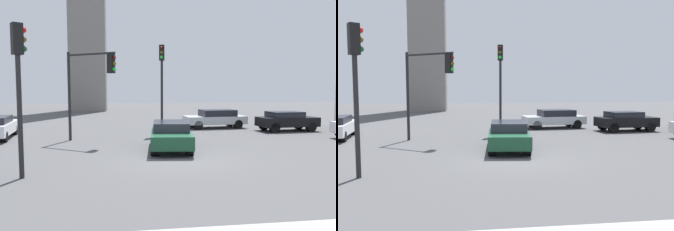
{
  "view_description": "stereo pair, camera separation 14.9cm",
  "coord_description": "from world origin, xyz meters",
  "views": [
    {
      "loc": [
        -2.26,
        -13.95,
        2.97
      ],
      "look_at": [
        0.17,
        3.35,
        1.53
      ],
      "focal_mm": 35.8,
      "sensor_mm": 36.0,
      "label": 1
    },
    {
      "loc": [
        -2.11,
        -13.97,
        2.97
      ],
      "look_at": [
        0.17,
        3.35,
        1.53
      ],
      "focal_mm": 35.8,
      "sensor_mm": 36.0,
      "label": 2
    }
  ],
  "objects": [
    {
      "name": "traffic_light_1",
      "position": [
        -3.93,
        4.68,
        3.58
      ],
      "size": [
        2.73,
        1.9,
        4.97
      ],
      "rotation": [
        0.0,
        0.0,
        -0.59
      ],
      "color": "black",
      "rests_on": "ground_plane"
    },
    {
      "name": "traffic_light_2",
      "position": [
        -5.52,
        -2.53,
        3.52
      ],
      "size": [
        0.49,
        0.44,
        5.04
      ],
      "rotation": [
        0.0,
        0.0,
        0.56
      ],
      "color": "black",
      "rests_on": "ground_plane"
    },
    {
      "name": "traffic_light_0",
      "position": [
        0.38,
        7.73,
        3.97
      ],
      "size": [
        0.39,
        0.49,
        5.74
      ],
      "rotation": [
        0.0,
        0.0,
        -1.81
      ],
      "color": "black",
      "rests_on": "ground_plane"
    },
    {
      "name": "car_2",
      "position": [
        4.69,
        10.16,
        0.73
      ],
      "size": [
        4.61,
        2.25,
        1.36
      ],
      "rotation": [
        0.0,
        0.0,
        3.22
      ],
      "color": "#ADB2B7",
      "rests_on": "ground_plane"
    },
    {
      "name": "ground_plane",
      "position": [
        0.0,
        0.0,
        0.0
      ],
      "size": [
        104.27,
        104.27,
        0.0
      ],
      "primitive_type": "plane",
      "color": "#4C4C4F"
    },
    {
      "name": "car_5",
      "position": [
        9.08,
        7.74,
        0.73
      ],
      "size": [
        4.12,
        2.06,
        1.35
      ],
      "rotation": [
        0.0,
        0.0,
        0.07
      ],
      "color": "black",
      "rests_on": "ground_plane"
    },
    {
      "name": "car_0",
      "position": [
        0.1,
        1.89,
        0.71
      ],
      "size": [
        2.33,
        4.36,
        1.34
      ],
      "rotation": [
        0.0,
        0.0,
        -1.68
      ],
      "color": "#19472D",
      "rests_on": "ground_plane"
    }
  ]
}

